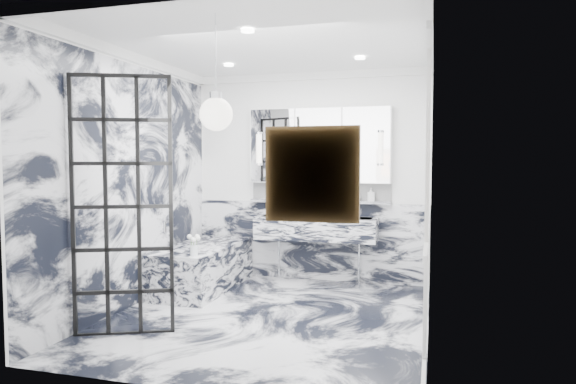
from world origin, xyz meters
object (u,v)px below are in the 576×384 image
(crittall_door, at_px, (122,207))
(trough_sink, at_px, (316,228))
(mirror_cabinet, at_px, (319,145))
(bathtub, at_px, (203,267))

(crittall_door, bearing_deg, trough_sink, 38.79)
(trough_sink, height_order, mirror_cabinet, mirror_cabinet)
(crittall_door, relative_size, bathtub, 1.45)
(trough_sink, relative_size, bathtub, 0.97)
(trough_sink, bearing_deg, bathtub, -153.52)
(crittall_door, relative_size, mirror_cabinet, 1.26)
(bathtub, bearing_deg, mirror_cabinet, 32.06)
(trough_sink, distance_m, bathtub, 1.55)
(mirror_cabinet, distance_m, bathtub, 2.20)
(trough_sink, xyz_separation_m, bathtub, (-1.33, -0.66, -0.45))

